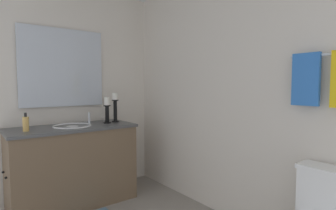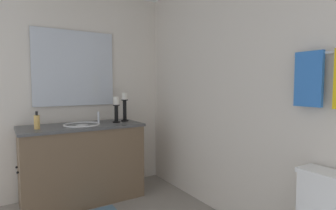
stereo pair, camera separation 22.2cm
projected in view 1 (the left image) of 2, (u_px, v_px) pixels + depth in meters
name	position (u px, v px, depth m)	size (l,w,h in m)	color
wall_back	(230.00, 93.00, 2.61)	(3.07, 0.04, 2.45)	silver
wall_left	(61.00, 92.00, 3.12)	(0.04, 2.30, 2.45)	silver
vanity_cabinet	(73.00, 165.00, 2.93)	(0.58, 1.31, 0.86)	brown
sink_basin	(73.00, 130.00, 2.90)	(0.40, 0.40, 0.24)	white
mirror	(63.00, 68.00, 3.08)	(0.02, 0.93, 0.89)	silver
candle_holder_tall	(115.00, 106.00, 3.25)	(0.09, 0.09, 0.35)	black
candle_holder_short	(107.00, 109.00, 3.13)	(0.09, 0.09, 0.30)	black
soap_bottle	(26.00, 124.00, 2.58)	(0.06, 0.06, 0.18)	#E5B259
towel_near_vanity	(306.00, 79.00, 1.95)	(0.20, 0.03, 0.38)	blue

